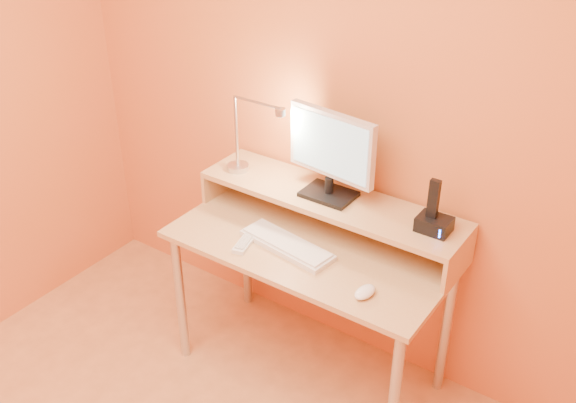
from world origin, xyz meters
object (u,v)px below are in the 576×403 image
Objects in this scene: lamp_base at (238,167)px; remote_control at (247,240)px; mouse at (365,292)px; keyboard at (287,245)px; monitor_panel at (332,145)px; phone_dock at (434,224)px.

lamp_base reaches higher than remote_control.
keyboard is at bearing 174.12° from mouse.
mouse is 0.53× the size of remote_control.
monitor_panel is 0.97× the size of keyboard.
phone_dock is 0.30× the size of keyboard.
keyboard is at bearing -157.20° from phone_dock.
keyboard is at bearing -96.80° from monitor_panel.
monitor_panel is at bearing 178.62° from phone_dock.
phone_dock reaches higher than remote_control.
remote_control is (-0.59, 0.03, -0.01)m from mouse.
mouse is (-0.11, -0.33, -0.17)m from phone_dock.
mouse is at bearing -19.55° from lamp_base.
keyboard is at bearing -25.80° from lamp_base.
mouse reaches higher than keyboard.
mouse is at bearing -109.50° from phone_dock.
monitor_panel is 3.96× the size of mouse.
phone_dock is 0.78m from remote_control.
monitor_panel is 0.54m from remote_control.
monitor_panel reaches higher than remote_control.
lamp_base is at bearing 167.57° from mouse.
keyboard is 2.17× the size of remote_control.
lamp_base is (-0.47, -0.04, -0.23)m from monitor_panel.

